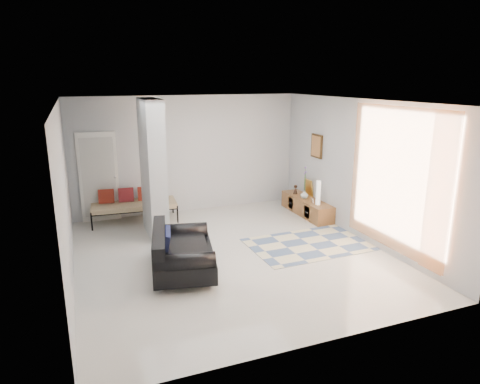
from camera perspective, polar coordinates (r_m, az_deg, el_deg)
name	(u,v)px	position (r m, az deg, el deg)	size (l,w,h in m)	color
floor	(231,254)	(8.06, -1.18, -8.30)	(6.00, 6.00, 0.00)	beige
ceiling	(230,101)	(7.42, -1.30, 12.00)	(6.00, 6.00, 0.00)	white
wall_back	(188,154)	(10.43, -6.91, 5.00)	(6.00, 6.00, 0.00)	#BBBDC0
wall_front	(320,238)	(5.02, 10.61, -6.05)	(6.00, 6.00, 0.00)	#BBBDC0
wall_left	(65,196)	(7.19, -22.30, -0.53)	(6.00, 6.00, 0.00)	#BBBDC0
wall_right	(359,170)	(8.92, 15.63, 2.86)	(6.00, 6.00, 0.00)	#BBBDC0
partition_column	(153,169)	(8.86, -11.53, 3.05)	(0.35, 1.20, 2.80)	#ADB3B5
hallway_door	(99,177)	(10.16, -18.32, 1.90)	(0.85, 0.06, 2.04)	white
curtain	(396,180)	(7.99, 20.08, 1.51)	(2.55, 2.55, 0.00)	#FF9243
wall_art	(317,146)	(10.17, 10.19, 6.04)	(0.04, 0.45, 0.55)	#3A250F
media_console	(307,206)	(10.38, 8.88, -1.90)	(0.45, 1.78, 0.80)	brown
loveseat	(179,252)	(7.31, -8.08, -7.99)	(1.28, 1.82, 0.76)	silver
daybed	(133,204)	(10.04, -14.08, -1.53)	(1.94, 0.95, 0.77)	black
area_rug	(309,244)	(8.61, 9.17, -6.89)	(2.33, 1.55, 0.01)	beige
cylinder_lamp	(318,193)	(9.82, 10.40, -0.09)	(0.10, 0.10, 0.55)	white
bronze_figurine	(295,189)	(10.69, 7.41, 0.36)	(0.11, 0.11, 0.23)	#2F1E15
vase	(304,194)	(10.32, 8.58, -0.32)	(0.18, 0.18, 0.19)	white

